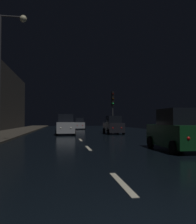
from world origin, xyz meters
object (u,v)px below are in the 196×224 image
(streetlamp_overhead, at_px, (7,59))
(car_parked_right_far, at_px, (113,126))
(traffic_light_far_right, at_px, (113,102))
(car_parked_right_near, at_px, (177,131))
(car_distant_taillights, at_px, (79,124))
(car_approaching_headlights, at_px, (66,125))

(streetlamp_overhead, xyz_separation_m, car_parked_right_far, (9.15, 10.99, -4.40))
(traffic_light_far_right, height_order, streetlamp_overhead, streetlamp_overhead)
(car_parked_right_far, bearing_deg, streetlamp_overhead, 140.24)
(traffic_light_far_right, xyz_separation_m, car_parked_right_near, (-0.80, -19.42, -2.91))
(streetlamp_overhead, bearing_deg, car_distant_taillights, 76.25)
(streetlamp_overhead, relative_size, car_distant_taillights, 2.10)
(traffic_light_far_right, relative_size, car_approaching_headlights, 1.23)
(car_approaching_headlights, relative_size, car_distant_taillights, 1.10)
(car_approaching_headlights, distance_m, car_parked_right_far, 5.40)
(car_parked_right_far, xyz_separation_m, car_parked_right_near, (-0.00, -15.27, 0.03))
(car_approaching_headlights, bearing_deg, streetlamp_overhead, -20.58)
(streetlamp_overhead, height_order, car_approaching_headlights, streetlamp_overhead)
(car_parked_right_far, bearing_deg, traffic_light_far_right, -10.95)
(traffic_light_far_right, relative_size, car_distant_taillights, 1.35)
(streetlamp_overhead, height_order, car_parked_right_far, streetlamp_overhead)
(car_approaching_headlights, distance_m, car_distant_taillights, 15.99)
(car_approaching_headlights, bearing_deg, car_parked_right_far, 98.87)
(car_approaching_headlights, bearing_deg, car_parked_right_near, 20.26)
(traffic_light_far_right, xyz_separation_m, car_parked_right_far, (-0.80, -4.14, -2.94))
(streetlamp_overhead, bearing_deg, car_parked_right_near, -25.08)
(car_parked_right_far, bearing_deg, car_parked_right_near, 180.00)
(car_parked_right_near, bearing_deg, car_parked_right_far, -0.00)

